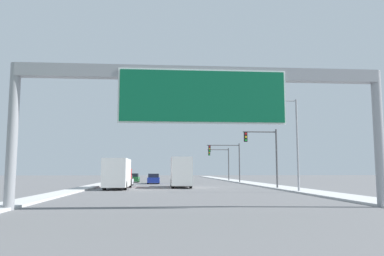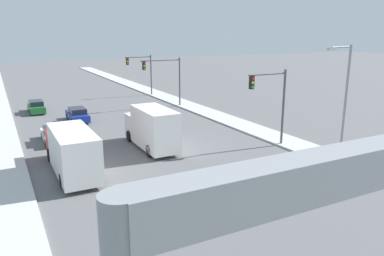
{
  "view_description": "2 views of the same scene",
  "coord_description": "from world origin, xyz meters",
  "px_view_note": "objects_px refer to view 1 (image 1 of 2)",
  "views": [
    {
      "loc": [
        -2.13,
        -2.02,
        2.02
      ],
      "look_at": [
        0.0,
        25.38,
        5.13
      ],
      "focal_mm": 35.0,
      "sensor_mm": 36.0,
      "label": 1
    },
    {
      "loc": [
        -11.06,
        14.15,
        9.45
      ],
      "look_at": [
        -0.08,
        34.96,
        3.43
      ],
      "focal_mm": 35.0,
      "sensor_mm": 36.0,
      "label": 2
    }
  ],
  "objects_px": {
    "traffic_light_far_intersection": "(222,159)",
    "traffic_light_mid_block": "(229,156)",
    "car_far_center": "(154,179)",
    "car_near_right": "(134,178)",
    "truck_box_secondary": "(181,172)",
    "car_far_right": "(126,181)",
    "truck_box_primary": "(118,174)",
    "traffic_light_near_intersection": "(266,149)",
    "street_lamp_right": "(295,137)",
    "sign_gantry": "(203,95)"
  },
  "relations": [
    {
      "from": "truck_box_secondary",
      "to": "car_near_right",
      "type": "bearing_deg",
      "value": 109.2
    },
    {
      "from": "car_far_center",
      "to": "traffic_light_far_intersection",
      "type": "height_order",
      "value": "traffic_light_far_intersection"
    },
    {
      "from": "traffic_light_near_intersection",
      "to": "sign_gantry",
      "type": "bearing_deg",
      "value": -114.37
    },
    {
      "from": "car_far_right",
      "to": "street_lamp_right",
      "type": "distance_m",
      "value": 24.04
    },
    {
      "from": "sign_gantry",
      "to": "truck_box_secondary",
      "type": "height_order",
      "value": "sign_gantry"
    },
    {
      "from": "truck_box_secondary",
      "to": "truck_box_primary",
      "type": "bearing_deg",
      "value": -157.95
    },
    {
      "from": "car_near_right",
      "to": "truck_box_secondary",
      "type": "xyz_separation_m",
      "value": [
        7.0,
        -20.1,
        1.07
      ]
    },
    {
      "from": "truck_box_secondary",
      "to": "traffic_light_near_intersection",
      "type": "distance_m",
      "value": 10.38
    },
    {
      "from": "truck_box_secondary",
      "to": "traffic_light_near_intersection",
      "type": "xyz_separation_m",
      "value": [
        9.11,
        -4.29,
        2.55
      ]
    },
    {
      "from": "car_far_center",
      "to": "truck_box_secondary",
      "type": "bearing_deg",
      "value": -75.02
    },
    {
      "from": "street_lamp_right",
      "to": "car_near_right",
      "type": "bearing_deg",
      "value": 119.24
    },
    {
      "from": "truck_box_primary",
      "to": "truck_box_secondary",
      "type": "bearing_deg",
      "value": 22.05
    },
    {
      "from": "truck_box_primary",
      "to": "traffic_light_far_intersection",
      "type": "height_order",
      "value": "traffic_light_far_intersection"
    },
    {
      "from": "car_far_center",
      "to": "street_lamp_right",
      "type": "bearing_deg",
      "value": -59.97
    },
    {
      "from": "car_far_right",
      "to": "traffic_light_mid_block",
      "type": "distance_m",
      "value": 18.75
    },
    {
      "from": "car_far_right",
      "to": "traffic_light_far_intersection",
      "type": "relative_size",
      "value": 0.73
    },
    {
      "from": "car_near_right",
      "to": "car_far_right",
      "type": "relative_size",
      "value": 0.99
    },
    {
      "from": "traffic_light_near_intersection",
      "to": "traffic_light_mid_block",
      "type": "height_order",
      "value": "traffic_light_near_intersection"
    },
    {
      "from": "car_far_center",
      "to": "truck_box_primary",
      "type": "height_order",
      "value": "truck_box_primary"
    },
    {
      "from": "car_far_right",
      "to": "car_far_center",
      "type": "distance_m",
      "value": 8.03
    },
    {
      "from": "traffic_light_mid_block",
      "to": "car_far_center",
      "type": "bearing_deg",
      "value": -167.66
    },
    {
      "from": "sign_gantry",
      "to": "truck_box_secondary",
      "type": "xyz_separation_m",
      "value": [
        0.0,
        24.39,
        -4.3
      ]
    },
    {
      "from": "car_near_right",
      "to": "traffic_light_near_intersection",
      "type": "distance_m",
      "value": 29.45
    },
    {
      "from": "traffic_light_mid_block",
      "to": "traffic_light_far_intersection",
      "type": "bearing_deg",
      "value": 87.47
    },
    {
      "from": "truck_box_secondary",
      "to": "traffic_light_mid_block",
      "type": "xyz_separation_m",
      "value": [
        8.52,
        15.71,
        2.58
      ]
    },
    {
      "from": "sign_gantry",
      "to": "truck_box_secondary",
      "type": "relative_size",
      "value": 2.77
    },
    {
      "from": "car_far_right",
      "to": "traffic_light_mid_block",
      "type": "xyz_separation_m",
      "value": [
        15.52,
        9.85,
        3.7
      ]
    },
    {
      "from": "car_near_right",
      "to": "truck_box_primary",
      "type": "relative_size",
      "value": 0.52
    },
    {
      "from": "car_far_right",
      "to": "car_near_right",
      "type": "bearing_deg",
      "value": 90.0
    },
    {
      "from": "car_far_right",
      "to": "traffic_light_near_intersection",
      "type": "bearing_deg",
      "value": -32.21
    },
    {
      "from": "car_near_right",
      "to": "car_far_right",
      "type": "height_order",
      "value": "car_near_right"
    },
    {
      "from": "sign_gantry",
      "to": "traffic_light_mid_block",
      "type": "height_order",
      "value": "sign_gantry"
    },
    {
      "from": "car_near_right",
      "to": "traffic_light_far_intersection",
      "type": "relative_size",
      "value": 0.72
    },
    {
      "from": "car_far_right",
      "to": "truck_box_primary",
      "type": "bearing_deg",
      "value": -90.0
    },
    {
      "from": "traffic_light_mid_block",
      "to": "traffic_light_far_intersection",
      "type": "relative_size",
      "value": 1.03
    },
    {
      "from": "traffic_light_near_intersection",
      "to": "truck_box_secondary",
      "type": "bearing_deg",
      "value": 154.8
    },
    {
      "from": "sign_gantry",
      "to": "car_near_right",
      "type": "relative_size",
      "value": 4.59
    },
    {
      "from": "car_far_center",
      "to": "traffic_light_mid_block",
      "type": "xyz_separation_m",
      "value": [
        12.02,
        2.63,
        3.64
      ]
    },
    {
      "from": "truck_box_secondary",
      "to": "traffic_light_mid_block",
      "type": "height_order",
      "value": "traffic_light_mid_block"
    },
    {
      "from": "traffic_light_near_intersection",
      "to": "street_lamp_right",
      "type": "relative_size",
      "value": 0.75
    },
    {
      "from": "sign_gantry",
      "to": "street_lamp_right",
      "type": "height_order",
      "value": "street_lamp_right"
    },
    {
      "from": "truck_box_secondary",
      "to": "car_far_center",
      "type": "bearing_deg",
      "value": 104.98
    },
    {
      "from": "traffic_light_far_intersection",
      "to": "traffic_light_mid_block",
      "type": "bearing_deg",
      "value": -92.53
    },
    {
      "from": "traffic_light_far_intersection",
      "to": "car_near_right",
      "type": "bearing_deg",
      "value": -160.62
    },
    {
      "from": "truck_box_primary",
      "to": "traffic_light_mid_block",
      "type": "xyz_separation_m",
      "value": [
        15.52,
        18.55,
        2.71
      ]
    },
    {
      "from": "car_far_center",
      "to": "traffic_light_far_intersection",
      "type": "bearing_deg",
      "value": 45.38
    },
    {
      "from": "traffic_light_far_intersection",
      "to": "street_lamp_right",
      "type": "height_order",
      "value": "street_lamp_right"
    },
    {
      "from": "traffic_light_near_intersection",
      "to": "car_far_right",
      "type": "bearing_deg",
      "value": 147.79
    },
    {
      "from": "car_far_right",
      "to": "truck_box_primary",
      "type": "relative_size",
      "value": 0.52
    },
    {
      "from": "truck_box_primary",
      "to": "traffic_light_near_intersection",
      "type": "height_order",
      "value": "traffic_light_near_intersection"
    }
  ]
}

